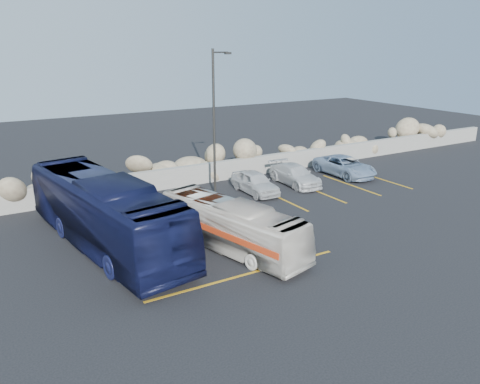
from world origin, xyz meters
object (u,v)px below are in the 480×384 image
tour_coach (105,212)px  car_d (345,166)px  lamppost (215,119)px  car_c (295,175)px  car_a (255,182)px  vintage_bus (231,225)px

tour_coach → car_d: (16.46, 3.45, -0.89)m
lamppost → car_c: (5.11, -0.66, -3.70)m
lamppost → car_a: lamppost is taller
car_a → car_d: size_ratio=0.81×
tour_coach → car_a: tour_coach is taller
car_a → car_d: bearing=2.7°
vintage_bus → tour_coach: bearing=132.2°
car_a → car_c: (3.03, 0.22, -0.03)m
lamppost → car_c: 6.34m
lamppost → car_c: lamppost is taller
vintage_bus → car_a: bearing=36.3°
vintage_bus → tour_coach: tour_coach is taller
tour_coach → car_c: size_ratio=2.67×
vintage_bus → car_a: (5.01, 6.10, -0.41)m
tour_coach → vintage_bus: bearing=-42.5°
lamppost → car_d: size_ratio=1.77×
tour_coach → car_d: tour_coach is taller
car_a → car_c: bearing=4.9°
lamppost → tour_coach: (-7.32, -4.08, -2.77)m
car_c → car_d: 4.03m
car_c → vintage_bus: bearing=-139.4°
lamppost → car_c: bearing=-7.3°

